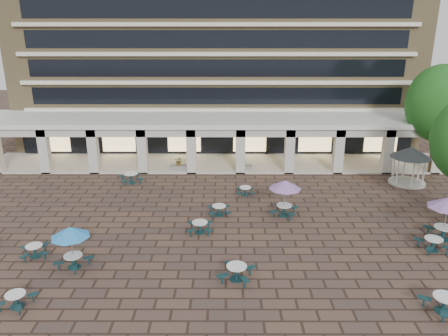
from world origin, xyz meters
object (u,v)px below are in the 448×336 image
Objects in this scene: picnic_table_0 at (35,250)px; picnic_table_2 at (237,271)px; planter_right at (244,166)px; gazebo at (410,157)px; planter_left at (179,165)px.

picnic_table_2 reaches higher than picnic_table_0.
picnic_table_2 is 17.12m from planter_right.
gazebo reaches higher than picnic_table_2.
planter_right is (-13.24, 3.07, -1.82)m from gazebo.
picnic_table_0 is 16.25m from planter_left.
planter_right is (1.05, 17.09, -0.01)m from picnic_table_2.
gazebo is 2.17× the size of planter_left.
planter_right is at bearing -0.00° from planter_left.
gazebo is at bearing -9.21° from planter_left.
planter_right is at bearing 103.37° from picnic_table_2.
planter_right is at bearing 29.70° from picnic_table_0.
gazebo reaches higher than picnic_table_0.
picnic_table_0 is 11.54m from picnic_table_2.
gazebo is at bearing 61.33° from picnic_table_2.
picnic_table_2 is at bearing -74.75° from planter_left.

